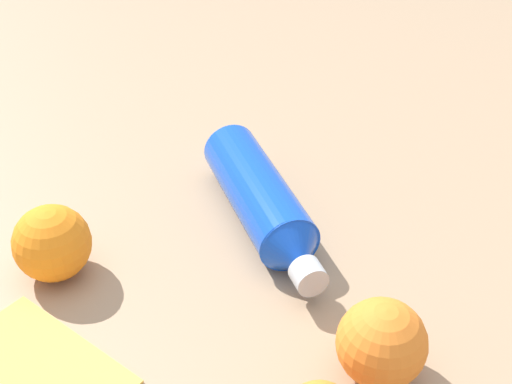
# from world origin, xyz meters

# --- Properties ---
(ground_plane) EXTENTS (2.40, 2.40, 0.00)m
(ground_plane) POSITION_xyz_m (0.00, 0.00, 0.00)
(ground_plane) COLOR #9E7F60
(water_bottle) EXTENTS (0.24, 0.21, 0.07)m
(water_bottle) POSITION_xyz_m (0.02, 0.01, 0.03)
(water_bottle) COLOR blue
(water_bottle) RESTS_ON ground_plane
(orange_0) EXTENTS (0.08, 0.08, 0.08)m
(orange_0) POSITION_xyz_m (-0.13, -0.17, 0.04)
(orange_0) COLOR orange
(orange_0) RESTS_ON ground_plane
(orange_1) EXTENTS (0.08, 0.08, 0.08)m
(orange_1) POSITION_xyz_m (0.22, -0.12, 0.04)
(orange_1) COLOR orange
(orange_1) RESTS_ON ground_plane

